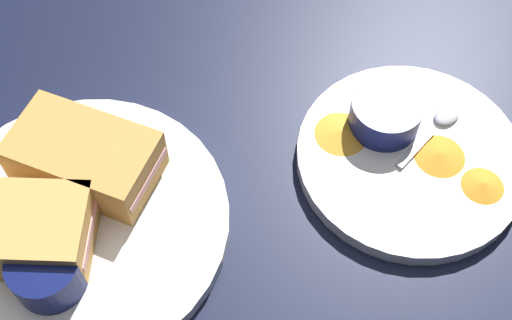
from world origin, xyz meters
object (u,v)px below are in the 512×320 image
(spoon_by_gravy_ramekin, at_px, (440,122))
(ramekin_light_gravy, at_px, (386,113))
(plate_chips_companion, at_px, (410,158))
(plate_sandwich_main, at_px, (81,223))
(ramekin_dark_sauce, at_px, (47,272))
(sandwich_half_far, at_px, (15,230))
(spoon_by_dark_ramekin, at_px, (77,228))
(sandwich_half_near, at_px, (85,157))

(spoon_by_gravy_ramekin, bearing_deg, ramekin_light_gravy, -164.19)
(plate_chips_companion, bearing_deg, plate_sandwich_main, -150.67)
(ramekin_dark_sauce, xyz_separation_m, plate_chips_companion, (0.27, 0.22, -0.03))
(sandwich_half_far, relative_size, ramekin_dark_sauce, 2.37)
(sandwich_half_far, height_order, ramekin_dark_sauce, sandwich_half_far)
(spoon_by_dark_ramekin, bearing_deg, sandwich_half_near, 103.71)
(spoon_by_dark_ramekin, xyz_separation_m, plate_chips_companion, (0.27, 0.17, -0.01))
(plate_sandwich_main, xyz_separation_m, spoon_by_gravy_ramekin, (0.30, 0.20, 0.01))
(plate_sandwich_main, bearing_deg, sandwich_half_near, 102.42)
(ramekin_light_gravy, xyz_separation_m, spoon_by_gravy_ramekin, (0.05, 0.02, -0.01))
(ramekin_light_gravy, relative_size, spoon_by_gravy_ramekin, 0.73)
(plate_sandwich_main, relative_size, sandwich_half_far, 1.88)
(sandwich_half_near, height_order, ramekin_dark_sauce, sandwich_half_near)
(sandwich_half_near, relative_size, spoon_by_gravy_ramekin, 1.46)
(plate_chips_companion, distance_m, ramekin_light_gravy, 0.05)
(sandwich_half_near, bearing_deg, ramekin_dark_sauce, -82.46)
(sandwich_half_near, bearing_deg, plate_chips_companion, 20.01)
(spoon_by_dark_ramekin, bearing_deg, ramekin_light_gravy, 38.76)
(ramekin_dark_sauce, bearing_deg, ramekin_light_gravy, 45.47)
(spoon_by_gravy_ramekin, bearing_deg, ramekin_dark_sauce, -138.56)
(ramekin_dark_sauce, relative_size, plate_chips_companion, 0.28)
(plate_sandwich_main, height_order, sandwich_half_near, sandwich_half_near)
(ramekin_dark_sauce, distance_m, spoon_by_dark_ramekin, 0.05)
(spoon_by_gravy_ramekin, bearing_deg, spoon_by_dark_ramekin, -144.69)
(sandwich_half_far, height_order, ramekin_light_gravy, sandwich_half_far)
(sandwich_half_near, xyz_separation_m, spoon_by_gravy_ramekin, (0.31, 0.15, -0.02))
(spoon_by_dark_ramekin, bearing_deg, plate_sandwich_main, 109.98)
(plate_sandwich_main, relative_size, plate_chips_companion, 1.24)
(plate_sandwich_main, height_order, sandwich_half_far, sandwich_half_far)
(plate_sandwich_main, bearing_deg, sandwich_half_far, -137.58)
(ramekin_light_gravy, bearing_deg, plate_chips_companion, -39.81)
(spoon_by_gravy_ramekin, bearing_deg, sandwich_half_far, -145.23)
(sandwich_half_far, distance_m, spoon_by_dark_ramekin, 0.05)
(ramekin_dark_sauce, height_order, plate_chips_companion, ramekin_dark_sauce)
(sandwich_half_far, height_order, plate_chips_companion, sandwich_half_far)
(plate_sandwich_main, relative_size, ramekin_light_gravy, 3.92)
(sandwich_half_near, relative_size, spoon_by_dark_ramekin, 1.41)
(sandwich_half_near, xyz_separation_m, sandwich_half_far, (-0.03, -0.09, 0.00))
(plate_sandwich_main, xyz_separation_m, sandwich_half_far, (-0.04, -0.04, 0.03))
(ramekin_light_gravy, bearing_deg, plate_sandwich_main, -143.13)
(plate_sandwich_main, height_order, spoon_by_dark_ramekin, spoon_by_dark_ramekin)
(spoon_by_dark_ramekin, bearing_deg, plate_chips_companion, 31.22)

